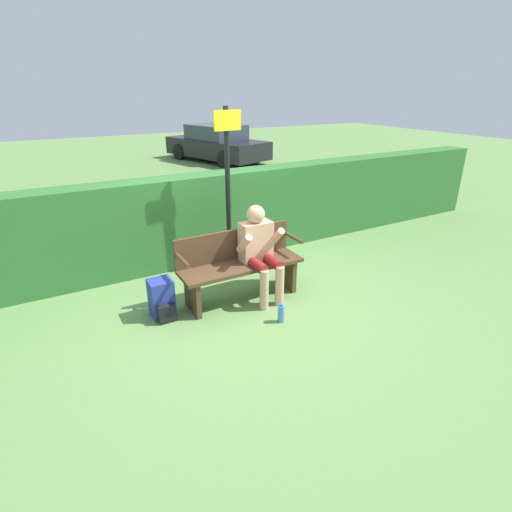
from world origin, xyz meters
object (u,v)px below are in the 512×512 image
Objects in this scene: park_bench at (240,264)px; water_bottle at (281,313)px; signpost at (228,182)px; parked_car at (217,144)px; person_seated at (260,247)px; backpack at (162,299)px.

water_bottle is at bearing -79.82° from park_bench.
signpost is 0.54× the size of parked_car.
park_bench is 1.22m from signpost.
parked_car reaches higher than park_bench.
water_bottle is at bearing -97.63° from person_seated.
parked_car is (3.86, 10.42, 0.50)m from water_bottle.
person_seated is at bearing -91.72° from signpost.
water_bottle is 0.10× the size of signpost.
backpack is 1.42m from water_bottle.
park_bench reaches higher than backpack.
water_bottle is (-0.09, -0.67, -0.58)m from person_seated.
parked_car is (3.77, 9.75, -0.08)m from person_seated.
person_seated is at bearing 141.39° from parked_car.
park_bench is 6.82× the size of water_bottle.
backpack is at bearing 178.42° from park_bench.
water_bottle is at bearing -94.19° from signpost.
person_seated is 10.45m from parked_car.
signpost is at bearing 88.28° from person_seated.
person_seated is 0.52× the size of signpost.
signpost reaches higher than park_bench.
signpost reaches higher than backpack.
person_seated is 5.19× the size of water_bottle.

